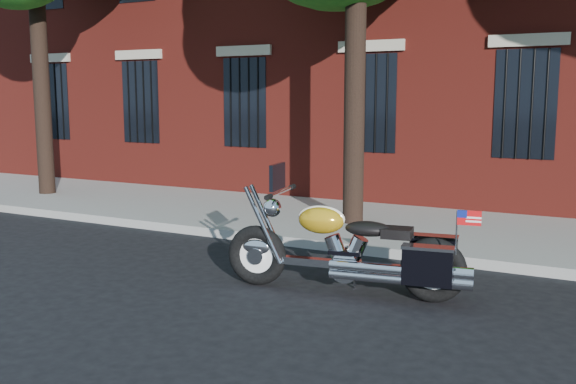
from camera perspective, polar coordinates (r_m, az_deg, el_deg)
The scene contains 4 objects.
ground at distance 9.07m, azimuth -4.06°, elevation -6.51°, with size 120.00×120.00×0.00m, color black.
curb at distance 10.22m, azimuth -0.02°, elevation -4.34°, with size 40.00×0.16×0.15m, color gray.
sidewalk at distance 11.88m, azimuth 4.16°, elevation -2.53°, with size 40.00×3.60×0.15m, color gray.
motorcycle at distance 7.64m, azimuth 5.88°, elevation -5.38°, with size 3.08×1.13×1.54m.
Camera 1 is at (4.58, -7.46, 2.35)m, focal length 40.00 mm.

